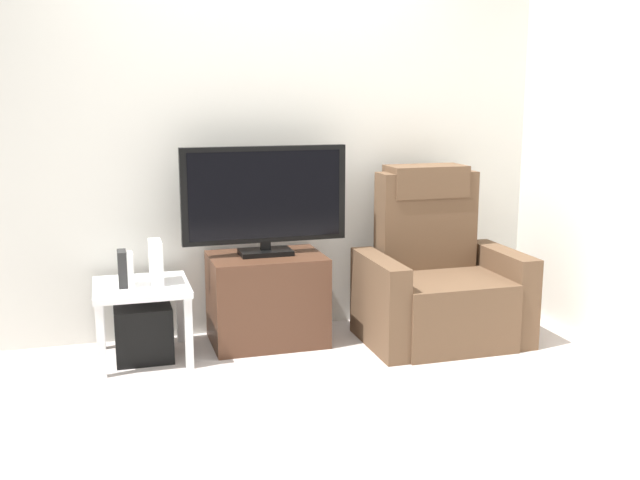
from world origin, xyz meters
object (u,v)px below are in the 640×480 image
object	(u,v)px
book_middle	(130,269)
game_console	(156,262)
television	(265,198)
book_leftmost	(122,269)
side_table	(142,296)
subwoofer_box	(143,332)
tv_stand	(267,299)
recliner_armchair	(438,280)

from	to	relation	value
book_middle	game_console	bearing A→B (deg)	11.50
television	book_leftmost	size ratio (longest dim) A/B	4.85
side_table	book_middle	distance (m)	0.18
side_table	subwoofer_box	bearing A→B (deg)	0.00
television	side_table	world-z (taller)	television
game_console	side_table	bearing A→B (deg)	-173.66
tv_stand	book_middle	xyz separation A→B (m)	(-0.82, -0.10, 0.27)
tv_stand	book_leftmost	world-z (taller)	book_leftmost
television	side_table	bearing A→B (deg)	-172.66
recliner_armchair	tv_stand	bearing A→B (deg)	160.38
tv_stand	recliner_armchair	world-z (taller)	recliner_armchair
game_console	subwoofer_box	bearing A→B (deg)	-173.66
book_leftmost	recliner_armchair	bearing A→B (deg)	-3.46
side_table	tv_stand	bearing A→B (deg)	5.93
television	recliner_armchair	xyz separation A→B (m)	(1.06, -0.23, -0.54)
subwoofer_box	book_middle	bearing A→B (deg)	-160.79
recliner_armchair	side_table	size ratio (longest dim) A/B	2.00
tv_stand	subwoofer_box	world-z (taller)	tv_stand
recliner_armchair	book_middle	distance (m)	1.89
television	game_console	bearing A→B (deg)	-172.52
book_leftmost	book_middle	distance (m)	0.04
television	game_console	distance (m)	0.75
recliner_armchair	subwoofer_box	size ratio (longest dim) A/B	3.33
tv_stand	side_table	xyz separation A→B (m)	(-0.76, -0.08, 0.10)
book_middle	recliner_armchair	bearing A→B (deg)	-3.54
tv_stand	side_table	distance (m)	0.77
tv_stand	book_middle	world-z (taller)	book_middle
subwoofer_box	book_middle	distance (m)	0.39
television	book_leftmost	world-z (taller)	television
television	recliner_armchair	world-z (taller)	television
television	book_leftmost	distance (m)	0.94
side_table	subwoofer_box	distance (m)	0.22
side_table	book_leftmost	bearing A→B (deg)	-168.69
side_table	book_leftmost	world-z (taller)	book_leftmost
television	recliner_armchair	distance (m)	1.21
tv_stand	recliner_armchair	size ratio (longest dim) A/B	0.64
tv_stand	side_table	size ratio (longest dim) A/B	1.29
book_middle	subwoofer_box	bearing A→B (deg)	19.21
tv_stand	recliner_armchair	xyz separation A→B (m)	(1.06, -0.21, 0.09)
television	recliner_armchair	bearing A→B (deg)	-12.47
tv_stand	book_leftmost	bearing A→B (deg)	-173.44
recliner_armchair	book_middle	size ratio (longest dim) A/B	5.58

